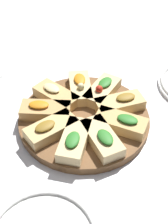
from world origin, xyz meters
TOP-DOWN VIEW (x-y plane):
  - ground_plane at (0.00, 0.00)m, footprint 3.00×3.00m
  - serving_board at (0.00, 0.00)m, footprint 0.32×0.32m
  - focaccia_slice_0 at (-0.08, 0.05)m, footprint 0.13×0.11m
  - focaccia_slice_1 at (-0.09, -0.01)m, footprint 0.12×0.06m
  - focaccia_slice_2 at (-0.07, -0.06)m, footprint 0.12×0.12m
  - focaccia_slice_3 at (-0.01, -0.09)m, footprint 0.06×0.12m
  - focaccia_slice_4 at (0.05, -0.08)m, footprint 0.11×0.13m
  - focaccia_slice_5 at (0.09, -0.03)m, footprint 0.13×0.08m
  - focaccia_slice_6 at (0.09, 0.04)m, footprint 0.13×0.10m
  - focaccia_slice_7 at (0.04, 0.08)m, footprint 0.10×0.13m
  - focaccia_slice_8 at (-0.02, 0.09)m, footprint 0.08×0.13m

SIDE VIEW (x-z plane):
  - ground_plane at x=0.00m, z-range 0.00..0.00m
  - serving_board at x=0.00m, z-range 0.00..0.02m
  - focaccia_slice_0 at x=-0.08m, z-range 0.02..0.05m
  - focaccia_slice_3 at x=-0.01m, z-range 0.02..0.05m
  - focaccia_slice_4 at x=0.05m, z-range 0.02..0.05m
  - focaccia_slice_5 at x=0.09m, z-range 0.02..0.05m
  - focaccia_slice_6 at x=0.09m, z-range 0.02..0.05m
  - focaccia_slice_7 at x=0.04m, z-range 0.02..0.05m
  - focaccia_slice_8 at x=-0.02m, z-range 0.02..0.05m
  - focaccia_slice_1 at x=-0.09m, z-range 0.01..0.06m
  - focaccia_slice_2 at x=-0.07m, z-range 0.01..0.06m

